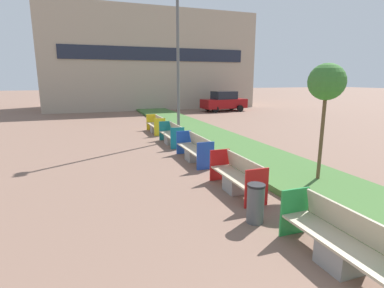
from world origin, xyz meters
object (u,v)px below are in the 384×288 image
at_px(street_lamp_post, 178,47).
at_px(parked_car_distant, 224,101).
at_px(bench_green_frame, 343,246).
at_px(litter_bin, 255,203).
at_px(bench_red_frame, 237,178).
at_px(bench_teal_frame, 172,136).
at_px(bench_yellow_frame, 156,126).
at_px(bench_blue_frame, 195,151).
at_px(sapling_tree_near, 327,83).

height_order(street_lamp_post, parked_car_distant, street_lamp_post).
bearing_deg(bench_green_frame, litter_bin, 104.77).
relative_size(bench_red_frame, parked_car_distant, 0.49).
height_order(bench_teal_frame, litter_bin, bench_teal_frame).
xyz_separation_m(bench_yellow_frame, parked_car_distant, (8.61, 9.17, 0.54)).
xyz_separation_m(bench_red_frame, parked_car_distant, (8.61, 18.84, 0.54)).
distance_m(bench_blue_frame, bench_yellow_frame, 6.34).
bearing_deg(bench_blue_frame, street_lamp_post, 81.34).
bearing_deg(street_lamp_post, sapling_tree_near, -76.24).
distance_m(bench_green_frame, sapling_tree_near, 4.81).
xyz_separation_m(bench_red_frame, litter_bin, (-0.48, -1.72, 0.06)).
height_order(bench_teal_frame, street_lamp_post, street_lamp_post).
distance_m(bench_teal_frame, bench_yellow_frame, 3.24).
height_order(bench_blue_frame, sapling_tree_near, sapling_tree_near).
bearing_deg(bench_yellow_frame, street_lamp_post, -75.35).
relative_size(bench_yellow_frame, parked_car_distant, 0.48).
height_order(bench_green_frame, bench_red_frame, same).
bearing_deg(bench_yellow_frame, bench_blue_frame, -89.97).
height_order(bench_green_frame, bench_teal_frame, same).
bearing_deg(litter_bin, bench_blue_frame, 84.53).
bearing_deg(bench_teal_frame, sapling_tree_near, -69.76).
xyz_separation_m(bench_red_frame, sapling_tree_near, (2.48, -0.28, 2.51)).
bearing_deg(sapling_tree_near, bench_green_frame, -127.03).
bearing_deg(bench_yellow_frame, bench_red_frame, -90.00).
height_order(bench_red_frame, street_lamp_post, street_lamp_post).
relative_size(bench_blue_frame, bench_yellow_frame, 1.13).
distance_m(sapling_tree_near, parked_car_distant, 20.18).
bearing_deg(bench_red_frame, bench_teal_frame, 90.00).
bearing_deg(bench_green_frame, bench_yellow_frame, 90.01).
xyz_separation_m(bench_red_frame, bench_teal_frame, (-0.00, 6.43, -0.00)).
xyz_separation_m(bench_blue_frame, litter_bin, (-0.48, -5.05, 0.05)).
relative_size(bench_green_frame, street_lamp_post, 0.29).
distance_m(bench_teal_frame, parked_car_distant, 15.11).
height_order(litter_bin, street_lamp_post, street_lamp_post).
height_order(bench_green_frame, street_lamp_post, street_lamp_post).
bearing_deg(bench_blue_frame, sapling_tree_near, -55.59).
xyz_separation_m(bench_green_frame, bench_red_frame, (-0.00, 3.56, -0.01)).
bearing_deg(bench_blue_frame, litter_bin, -95.47).
bearing_deg(litter_bin, bench_yellow_frame, 87.58).
xyz_separation_m(street_lamp_post, parked_car_distant, (8.00, 11.52, -3.57)).
bearing_deg(bench_blue_frame, bench_teal_frame, 90.06).
relative_size(bench_teal_frame, sapling_tree_near, 0.62).
distance_m(bench_green_frame, bench_teal_frame, 9.99).
relative_size(bench_teal_frame, bench_yellow_frame, 1.01).
distance_m(bench_green_frame, street_lamp_post, 11.65).
distance_m(bench_red_frame, bench_blue_frame, 3.33).
xyz_separation_m(bench_teal_frame, litter_bin, (-0.48, -8.16, 0.06)).
xyz_separation_m(bench_green_frame, street_lamp_post, (0.61, 10.89, 4.11)).
distance_m(bench_green_frame, litter_bin, 1.90).
bearing_deg(litter_bin, street_lamp_post, 83.12).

